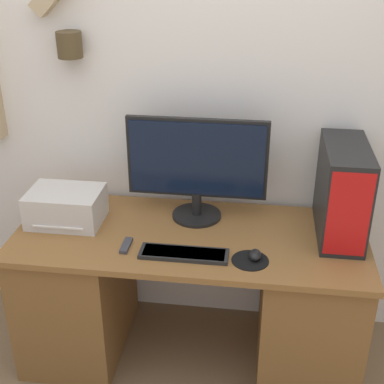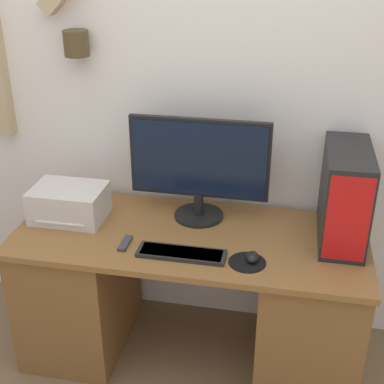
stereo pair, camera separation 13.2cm
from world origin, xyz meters
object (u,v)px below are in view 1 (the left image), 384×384
at_px(mouse, 255,255).
at_px(remote_control, 126,245).
at_px(printer, 66,207).
at_px(computer_tower, 342,191).
at_px(keyboard, 183,253).
at_px(monitor, 197,164).

relative_size(mouse, remote_control, 0.62).
bearing_deg(printer, computer_tower, 2.86).
xyz_separation_m(printer, remote_control, (0.35, -0.19, -0.07)).
relative_size(keyboard, mouse, 5.09).
distance_m(monitor, mouse, 0.53).
bearing_deg(computer_tower, printer, -177.14).
distance_m(mouse, remote_control, 0.58).
xyz_separation_m(mouse, computer_tower, (0.38, 0.28, 0.19)).
bearing_deg(computer_tower, mouse, -143.33).
height_order(keyboard, mouse, mouse).
distance_m(keyboard, printer, 0.66).
bearing_deg(monitor, remote_control, -130.57).
bearing_deg(monitor, printer, -167.77).
bearing_deg(keyboard, printer, 159.54).
distance_m(printer, remote_control, 0.40).
relative_size(monitor, mouse, 8.74).
distance_m(monitor, remote_control, 0.51).
bearing_deg(keyboard, computer_tower, 22.90).
height_order(keyboard, remote_control, keyboard).
bearing_deg(mouse, keyboard, -177.95).
bearing_deg(printer, keyboard, -20.46).
xyz_separation_m(monitor, keyboard, (-0.01, -0.36, -0.27)).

